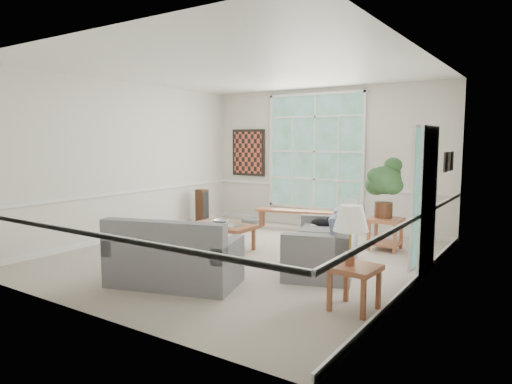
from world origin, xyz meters
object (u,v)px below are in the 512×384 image
coffee_table (222,237)px  loveseat_front (175,251)px  end_table (385,234)px  side_table (354,288)px  loveseat_right (323,237)px

coffee_table → loveseat_front: bearing=-68.3°
loveseat_front → end_table: loveseat_front is taller
coffee_table → side_table: (3.02, -1.48, 0.04)m
loveseat_right → loveseat_front: loveseat_right is taller
loveseat_right → side_table: 1.69m
loveseat_right → coffee_table: loveseat_right is taller
loveseat_right → loveseat_front: size_ratio=1.06×
coffee_table → side_table: size_ratio=2.29×
coffee_table → side_table: side_table is taller
loveseat_right → side_table: size_ratio=3.46×
side_table → loveseat_front: bearing=-169.9°
loveseat_front → coffee_table: 2.03m
coffee_table → end_table: bearing=33.8°
loveseat_right → loveseat_front: bearing=-145.1°
coffee_table → side_table: bearing=-24.4°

